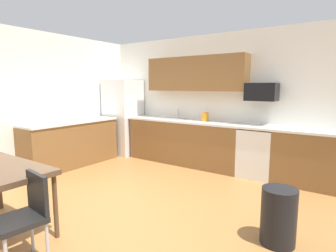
{
  "coord_description": "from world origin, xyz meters",
  "views": [
    {
      "loc": [
        2.53,
        -2.66,
        1.64
      ],
      "look_at": [
        0.0,
        1.0,
        1.0
      ],
      "focal_mm": 29.39,
      "sensor_mm": 36.0,
      "label": 1
    }
  ],
  "objects_px": {
    "oven_range": "(257,152)",
    "kettle": "(205,117)",
    "refrigerator": "(123,117)",
    "trash_bin": "(279,216)",
    "microwave": "(262,92)",
    "chair_near_table": "(26,212)"
  },
  "relations": [
    {
      "from": "oven_range",
      "to": "trash_bin",
      "type": "distance_m",
      "value": 2.26
    },
    {
      "from": "refrigerator",
      "to": "microwave",
      "type": "relative_size",
      "value": 3.32
    },
    {
      "from": "microwave",
      "to": "chair_near_table",
      "type": "distance_m",
      "value": 4.1
    },
    {
      "from": "chair_near_table",
      "to": "trash_bin",
      "type": "distance_m",
      "value": 2.48
    },
    {
      "from": "refrigerator",
      "to": "kettle",
      "type": "height_order",
      "value": "refrigerator"
    },
    {
      "from": "microwave",
      "to": "trash_bin",
      "type": "relative_size",
      "value": 0.9
    },
    {
      "from": "kettle",
      "to": "microwave",
      "type": "bearing_deg",
      "value": 2.61
    },
    {
      "from": "oven_range",
      "to": "kettle",
      "type": "bearing_deg",
      "value": 177.39
    },
    {
      "from": "oven_range",
      "to": "kettle",
      "type": "relative_size",
      "value": 4.55
    },
    {
      "from": "oven_range",
      "to": "chair_near_table",
      "type": "bearing_deg",
      "value": -104.45
    },
    {
      "from": "refrigerator",
      "to": "trash_bin",
      "type": "xyz_separation_m",
      "value": [
        4.12,
        -2.0,
        -0.6
      ]
    },
    {
      "from": "oven_range",
      "to": "trash_bin",
      "type": "height_order",
      "value": "oven_range"
    },
    {
      "from": "refrigerator",
      "to": "oven_range",
      "type": "relative_size",
      "value": 1.97
    },
    {
      "from": "microwave",
      "to": "kettle",
      "type": "xyz_separation_m",
      "value": [
        -1.1,
        -0.05,
        -0.52
      ]
    },
    {
      "from": "oven_range",
      "to": "kettle",
      "type": "xyz_separation_m",
      "value": [
        -1.1,
        0.05,
        0.56
      ]
    },
    {
      "from": "chair_near_table",
      "to": "kettle",
      "type": "height_order",
      "value": "kettle"
    },
    {
      "from": "refrigerator",
      "to": "oven_range",
      "type": "height_order",
      "value": "refrigerator"
    },
    {
      "from": "microwave",
      "to": "kettle",
      "type": "bearing_deg",
      "value": -177.39
    },
    {
      "from": "microwave",
      "to": "trash_bin",
      "type": "xyz_separation_m",
      "value": [
        0.86,
        -2.18,
        -1.24
      ]
    },
    {
      "from": "chair_near_table",
      "to": "kettle",
      "type": "distance_m",
      "value": 3.83
    },
    {
      "from": "kettle",
      "to": "refrigerator",
      "type": "bearing_deg",
      "value": -176.57
    },
    {
      "from": "refrigerator",
      "to": "kettle",
      "type": "bearing_deg",
      "value": 3.43
    }
  ]
}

